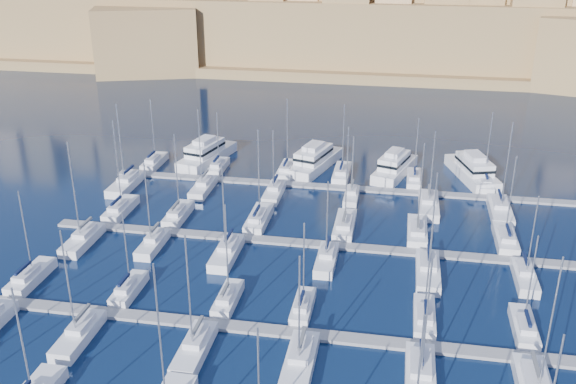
% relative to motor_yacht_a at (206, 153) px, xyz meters
% --- Properties ---
extents(ground, '(600.00, 600.00, 0.00)m').
position_rel_motor_yacht_a_xyz_m(ground, '(27.96, -41.11, -1.73)').
color(ground, black).
rests_on(ground, ground).
extents(pontoon_mid_near, '(84.00, 2.00, 0.40)m').
position_rel_motor_yacht_a_xyz_m(pontoon_mid_near, '(27.96, -53.11, -1.53)').
color(pontoon_mid_near, slate).
rests_on(pontoon_mid_near, ground).
extents(pontoon_mid_far, '(84.00, 2.00, 0.40)m').
position_rel_motor_yacht_a_xyz_m(pontoon_mid_far, '(27.96, -31.11, -1.53)').
color(pontoon_mid_far, slate).
rests_on(pontoon_mid_far, ground).
extents(pontoon_far, '(84.00, 2.00, 0.40)m').
position_rel_motor_yacht_a_xyz_m(pontoon_far, '(27.96, -9.11, -1.53)').
color(pontoon_far, slate).
rests_on(pontoon_far, ground).
extents(sailboat_12, '(2.63, 8.78, 12.91)m').
position_rel_motor_yacht_a_xyz_m(sailboat_12, '(-9.21, -47.83, -1.00)').
color(sailboat_12, silver).
rests_on(sailboat_12, ground).
extents(sailboat_13, '(2.31, 7.69, 11.53)m').
position_rel_motor_yacht_a_xyz_m(sailboat_13, '(4.56, -48.37, -1.02)').
color(sailboat_13, silver).
rests_on(sailboat_13, ground).
extents(sailboat_14, '(2.31, 7.71, 13.44)m').
position_rel_motor_yacht_a_xyz_m(sailboat_14, '(17.39, -48.35, -0.99)').
color(sailboat_14, silver).
rests_on(sailboat_14, ground).
extents(sailboat_15, '(2.24, 7.47, 11.94)m').
position_rel_motor_yacht_a_xyz_m(sailboat_15, '(26.72, -48.48, -1.01)').
color(sailboat_15, silver).
rests_on(sailboat_15, ground).
extents(sailboat_16, '(2.48, 8.27, 12.45)m').
position_rel_motor_yacht_a_xyz_m(sailboat_16, '(41.02, -48.08, -1.00)').
color(sailboat_16, silver).
rests_on(sailboat_16, ground).
extents(sailboat_17, '(2.44, 8.15, 12.42)m').
position_rel_motor_yacht_a_xyz_m(sailboat_17, '(52.17, -48.14, -1.00)').
color(sailboat_17, silver).
rests_on(sailboat_17, ground).
extents(sailboat_19, '(2.66, 8.87, 14.26)m').
position_rel_motor_yacht_a_xyz_m(sailboat_19, '(2.94, -58.43, -0.98)').
color(sailboat_19, silver).
rests_on(sailboat_19, ground).
extents(sailboat_20, '(2.74, 9.12, 15.02)m').
position_rel_motor_yacht_a_xyz_m(sailboat_20, '(16.48, -58.56, -0.97)').
color(sailboat_20, silver).
rests_on(sailboat_20, ground).
extents(sailboat_21, '(2.97, 9.91, 14.02)m').
position_rel_motor_yacht_a_xyz_m(sailboat_21, '(28.06, -58.94, -0.97)').
color(sailboat_21, silver).
rests_on(sailboat_21, ground).
extents(sailboat_22, '(3.01, 10.03, 15.02)m').
position_rel_motor_yacht_a_xyz_m(sailboat_22, '(40.45, -59.00, -0.97)').
color(sailboat_22, silver).
rests_on(sailboat_22, ground).
extents(sailboat_24, '(2.72, 9.08, 15.67)m').
position_rel_motor_yacht_a_xyz_m(sailboat_24, '(-6.55, -25.68, -0.97)').
color(sailboat_24, silver).
rests_on(sailboat_24, ground).
extents(sailboat_25, '(2.61, 8.72, 14.04)m').
position_rel_motor_yacht_a_xyz_m(sailboat_25, '(3.23, -25.86, -0.98)').
color(sailboat_25, silver).
rests_on(sailboat_25, ground).
extents(sailboat_26, '(2.92, 9.73, 15.32)m').
position_rel_motor_yacht_a_xyz_m(sailboat_26, '(16.12, -25.36, -0.97)').
color(sailboat_26, silver).
rests_on(sailboat_26, ground).
extents(sailboat_27, '(2.92, 9.73, 16.48)m').
position_rel_motor_yacht_a_xyz_m(sailboat_27, '(29.48, -25.36, -0.96)').
color(sailboat_27, silver).
rests_on(sailboat_27, ground).
extents(sailboat_28, '(2.87, 9.55, 14.66)m').
position_rel_motor_yacht_a_xyz_m(sailboat_28, '(40.31, -25.45, -0.97)').
color(sailboat_28, silver).
rests_on(sailboat_28, ground).
extents(sailboat_29, '(2.87, 9.56, 13.55)m').
position_rel_motor_yacht_a_xyz_m(sailboat_29, '(52.96, -25.45, -0.98)').
color(sailboat_29, silver).
rests_on(sailboat_29, ground).
extents(sailboat_30, '(2.83, 9.44, 16.11)m').
position_rel_motor_yacht_a_xyz_m(sailboat_30, '(-7.51, -36.71, -0.96)').
color(sailboat_30, silver).
rests_on(sailboat_30, ground).
extents(sailboat_31, '(2.46, 8.20, 13.55)m').
position_rel_motor_yacht_a_xyz_m(sailboat_31, '(2.97, -36.10, -0.99)').
color(sailboat_31, silver).
rests_on(sailboat_31, ground).
extents(sailboat_32, '(2.90, 9.66, 14.36)m').
position_rel_motor_yacht_a_xyz_m(sailboat_32, '(14.12, -36.82, -0.97)').
color(sailboat_32, silver).
rests_on(sailboat_32, ground).
extents(sailboat_33, '(2.57, 8.58, 12.71)m').
position_rel_motor_yacht_a_xyz_m(sailboat_33, '(28.07, -36.29, -1.00)').
color(sailboat_33, silver).
rests_on(sailboat_33, ground).
extents(sailboat_34, '(3.08, 10.26, 15.19)m').
position_rel_motor_yacht_a_xyz_m(sailboat_34, '(41.63, -37.11, -0.96)').
color(sailboat_34, silver).
rests_on(sailboat_34, ground).
extents(sailboat_35, '(2.56, 8.54, 12.62)m').
position_rel_motor_yacht_a_xyz_m(sailboat_35, '(54.03, -36.27, -1.00)').
color(sailboat_35, silver).
rests_on(sailboat_35, ground).
extents(sailboat_36, '(2.59, 8.63, 13.14)m').
position_rel_motor_yacht_a_xyz_m(sailboat_36, '(-9.25, -3.91, -0.99)').
color(sailboat_36, silver).
rests_on(sailboat_36, ground).
extents(sailboat_37, '(2.40, 7.99, 11.50)m').
position_rel_motor_yacht_a_xyz_m(sailboat_37, '(3.55, -4.22, -1.01)').
color(sailboat_37, silver).
rests_on(sailboat_37, ground).
extents(sailboat_38, '(2.72, 9.07, 14.44)m').
position_rel_motor_yacht_a_xyz_m(sailboat_38, '(16.58, -3.69, -0.98)').
color(sailboat_38, silver).
rests_on(sailboat_38, ground).
extents(sailboat_39, '(2.84, 9.47, 13.85)m').
position_rel_motor_yacht_a_xyz_m(sailboat_39, '(26.82, -3.49, -0.98)').
color(sailboat_39, silver).
rests_on(sailboat_39, ground).
extents(sailboat_40, '(2.56, 8.53, 12.19)m').
position_rel_motor_yacht_a_xyz_m(sailboat_40, '(39.86, -3.95, -1.00)').
color(sailboat_40, silver).
rests_on(sailboat_40, ground).
extents(sailboat_41, '(2.66, 8.87, 13.84)m').
position_rel_motor_yacht_a_xyz_m(sailboat_41, '(52.08, -3.79, -0.99)').
color(sailboat_41, silver).
rests_on(sailboat_41, ground).
extents(sailboat_42, '(3.18, 10.61, 15.64)m').
position_rel_motor_yacht_a_xyz_m(sailboat_42, '(-10.08, -15.29, -0.96)').
color(sailboat_42, silver).
rests_on(sailboat_42, ground).
extents(sailboat_43, '(2.69, 8.97, 15.09)m').
position_rel_motor_yacht_a_xyz_m(sailboat_43, '(3.77, -14.48, -0.97)').
color(sailboat_43, silver).
rests_on(sailboat_43, ground).
extents(sailboat_44, '(2.64, 8.79, 12.28)m').
position_rel_motor_yacht_a_xyz_m(sailboat_44, '(16.34, -14.39, -1.00)').
color(sailboat_44, silver).
rests_on(sailboat_44, ground).
extents(sailboat_45, '(2.25, 7.50, 11.68)m').
position_rel_motor_yacht_a_xyz_m(sailboat_45, '(29.49, -13.76, -1.01)').
color(sailboat_45, silver).
rests_on(sailboat_45, ground).
extents(sailboat_46, '(3.16, 10.54, 13.86)m').
position_rel_motor_yacht_a_xyz_m(sailboat_46, '(42.17, -15.26, -0.97)').
color(sailboat_46, silver).
rests_on(sailboat_46, ground).
extents(sailboat_47, '(3.23, 10.76, 15.86)m').
position_rel_motor_yacht_a_xyz_m(sailboat_47, '(53.38, -15.36, -0.95)').
color(sailboat_47, silver).
rests_on(sailboat_47, ground).
extents(motor_yacht_a, '(8.29, 16.50, 5.25)m').
position_rel_motor_yacht_a_xyz_m(motor_yacht_a, '(0.00, 0.00, 0.00)').
color(motor_yacht_a, silver).
rests_on(motor_yacht_a, ground).
extents(motor_yacht_b, '(9.19, 17.03, 5.25)m').
position_rel_motor_yacht_a_xyz_m(motor_yacht_b, '(21.21, 0.24, 0.00)').
color(motor_yacht_b, silver).
rests_on(motor_yacht_b, ground).
extents(motor_yacht_c, '(8.35, 14.96, 5.25)m').
position_rel_motor_yacht_a_xyz_m(motor_yacht_c, '(36.25, -0.71, 0.00)').
color(motor_yacht_c, silver).
rests_on(motor_yacht_c, ground).
extents(motor_yacht_d, '(9.19, 16.61, 5.25)m').
position_rel_motor_yacht_a_xyz_m(motor_yacht_d, '(50.32, 0.04, 0.00)').
color(motor_yacht_d, silver).
rests_on(motor_yacht_d, ground).
extents(fortified_city, '(460.00, 108.95, 59.52)m').
position_rel_motor_yacht_a_xyz_m(fortified_city, '(27.78, 114.15, 13.01)').
color(fortified_city, brown).
rests_on(fortified_city, ground).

